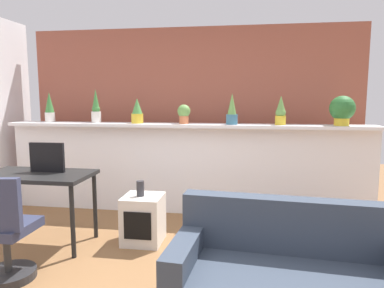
{
  "coord_description": "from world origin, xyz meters",
  "views": [
    {
      "loc": [
        0.78,
        -2.48,
        1.52
      ],
      "look_at": [
        0.19,
        1.34,
        1.0
      ],
      "focal_mm": 32.91,
      "sensor_mm": 36.0,
      "label": 1
    }
  ],
  "objects": [
    {
      "name": "plant_shelf",
      "position": [
        0.0,
        1.96,
        1.16
      ],
      "size": [
        4.73,
        0.36,
        0.04
      ],
      "primitive_type": "cube",
      "color": "white",
      "rests_on": "divider_wall"
    },
    {
      "name": "vase_on_shelf",
      "position": [
        -0.29,
        0.95,
        0.58
      ],
      "size": [
        0.08,
        0.08,
        0.16
      ],
      "primitive_type": "cylinder",
      "color": "#2D2D33",
      "rests_on": "side_cube_shelf"
    },
    {
      "name": "potted_plant_6",
      "position": [
        1.91,
        1.96,
        1.37
      ],
      "size": [
        0.3,
        0.3,
        0.36
      ],
      "color": "gold",
      "rests_on": "plant_shelf"
    },
    {
      "name": "side_cube_shelf",
      "position": [
        -0.27,
        0.95,
        0.25
      ],
      "size": [
        0.4,
        0.41,
        0.5
      ],
      "color": "silver",
      "rests_on": "ground"
    },
    {
      "name": "desk",
      "position": [
        -1.32,
        0.75,
        0.67
      ],
      "size": [
        1.1,
        0.6,
        0.75
      ],
      "color": "black",
      "rests_on": "ground"
    },
    {
      "name": "office_chair",
      "position": [
        -1.16,
        -0.01,
        0.39
      ],
      "size": [
        0.48,
        0.48,
        0.91
      ],
      "color": "#262628",
      "rests_on": "ground"
    },
    {
      "name": "potted_plant_3",
      "position": [
        -0.01,
        1.96,
        1.32
      ],
      "size": [
        0.17,
        0.17,
        0.25
      ],
      "color": "#C66B42",
      "rests_on": "plant_shelf"
    },
    {
      "name": "potted_plant_4",
      "position": [
        0.61,
        1.92,
        1.35
      ],
      "size": [
        0.14,
        0.14,
        0.39
      ],
      "color": "#386B84",
      "rests_on": "plant_shelf"
    },
    {
      "name": "couch",
      "position": [
        1.09,
        -0.21,
        0.28
      ],
      "size": [
        1.62,
        0.89,
        0.8
      ],
      "color": "#333D4C",
      "rests_on": "ground"
    },
    {
      "name": "tv_monitor",
      "position": [
        -1.24,
        0.83,
        0.9
      ],
      "size": [
        0.37,
        0.04,
        0.31
      ],
      "primitive_type": "cube",
      "color": "black",
      "rests_on": "desk"
    },
    {
      "name": "potted_plant_5",
      "position": [
        1.2,
        1.96,
        1.34
      ],
      "size": [
        0.13,
        0.13,
        0.36
      ],
      "color": "gold",
      "rests_on": "plant_shelf"
    },
    {
      "name": "potted_plant_0",
      "position": [
        -1.88,
        1.99,
        1.38
      ],
      "size": [
        0.13,
        0.13,
        0.41
      ],
      "color": "silver",
      "rests_on": "plant_shelf"
    },
    {
      "name": "brick_wall_behind",
      "position": [
        0.0,
        2.6,
        1.25
      ],
      "size": [
        4.73,
        0.1,
        2.5
      ],
      "primitive_type": "cube",
      "color": "#9E5442",
      "rests_on": "ground"
    },
    {
      "name": "potted_plant_1",
      "position": [
        -1.2,
        1.97,
        1.37
      ],
      "size": [
        0.12,
        0.12,
        0.45
      ],
      "color": "silver",
      "rests_on": "plant_shelf"
    },
    {
      "name": "potted_plant_2",
      "position": [
        -0.62,
        1.95,
        1.33
      ],
      "size": [
        0.16,
        0.16,
        0.32
      ],
      "color": "gold",
      "rests_on": "plant_shelf"
    },
    {
      "name": "divider_wall",
      "position": [
        0.0,
        2.0,
        0.57
      ],
      "size": [
        4.73,
        0.16,
        1.14
      ],
      "primitive_type": "cube",
      "color": "white",
      "rests_on": "ground"
    }
  ]
}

